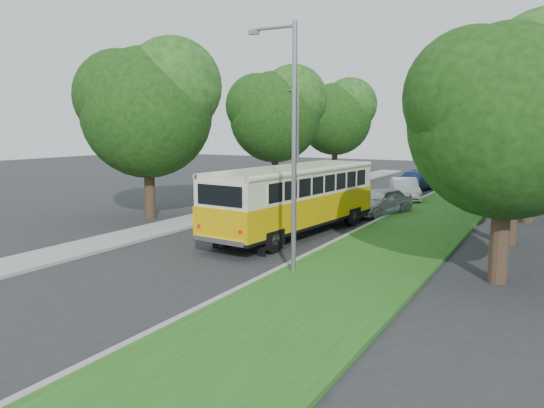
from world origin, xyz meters
The scene contains 13 objects.
ground centered at (0.00, 0.00, 0.00)m, with size 120.00×120.00×0.00m, color #28282A.
curb centered at (3.60, 5.00, 0.07)m, with size 0.20×70.00×0.15m, color gray.
grass_verge centered at (5.95, 5.00, 0.07)m, with size 4.50×70.00×0.13m, color #2A5216.
sidewalk centered at (-4.80, 5.00, 0.06)m, with size 2.20×70.00×0.12m, color gray.
treeline centered at (3.15, 17.99, 5.93)m, with size 24.27×41.91×9.46m.
lamppost_near centered at (4.21, -2.50, 4.37)m, with size 1.71×0.16×8.00m.
lamppost_far centered at (-4.70, 16.00, 4.12)m, with size 1.71×0.16×7.50m.
warning_sign centered at (-4.50, 11.98, 1.71)m, with size 0.56×0.10×2.50m.
vintage_bus centered at (1.34, 3.58, 1.57)m, with size 2.71×10.55×3.13m, color #DFAF07, non-canonical shape.
car_silver centered at (3.00, 10.78, 0.76)m, with size 1.80×4.48×1.53m, color #A4A4A9.
car_white centered at (2.65, 17.29, 0.74)m, with size 1.57×4.51×1.49m, color silver.
car_blue centered at (1.81, 22.97, 0.75)m, with size 2.09×5.13×1.49m, color navy.
car_grey centered at (1.67, 29.22, 0.63)m, with size 2.08×4.51×1.25m, color slate.
Camera 1 is at (11.70, -17.42, 4.81)m, focal length 35.00 mm.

